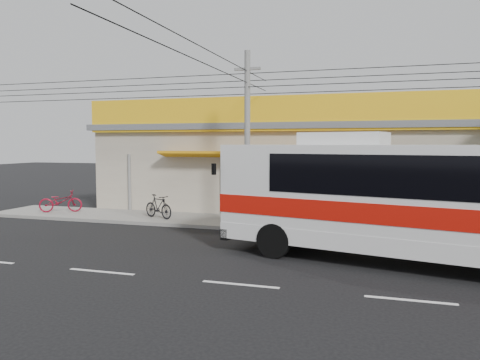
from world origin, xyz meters
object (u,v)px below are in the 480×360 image
object	(u,v)px
coach_bus	(441,196)
motorbike_red	(61,201)
utility_pole	(247,83)
motorbike_dark	(158,206)

from	to	relation	value
coach_bus	motorbike_red	bearing A→B (deg)	175.46
utility_pole	coach_bus	bearing A→B (deg)	-30.83
motorbike_red	motorbike_dark	bearing A→B (deg)	-120.34
motorbike_red	utility_pole	distance (m)	11.31
coach_bus	motorbike_dark	size ratio (longest dim) A/B	7.16
motorbike_dark	utility_pole	bearing A→B (deg)	-77.01
motorbike_red	coach_bus	bearing A→B (deg)	-134.34
motorbike_dark	utility_pole	xyz separation A→B (m)	(4.44, -0.85, 5.26)
coach_bus	motorbike_red	world-z (taller)	coach_bus
motorbike_dark	utility_pole	size ratio (longest dim) A/B	0.05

